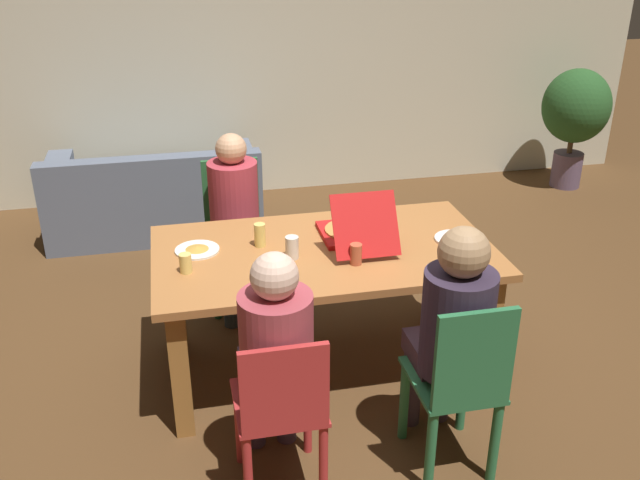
{
  "coord_description": "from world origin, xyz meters",
  "views": [
    {
      "loc": [
        -0.76,
        -3.39,
        2.46
      ],
      "look_at": [
        0.0,
        0.1,
        0.78
      ],
      "focal_mm": 39.57,
      "sensor_mm": 36.0,
      "label": 1
    }
  ],
  "objects_px": {
    "chair_2": "(459,386)",
    "person_1": "(275,349)",
    "chair_1": "(281,410)",
    "potted_plant": "(576,112)",
    "chair_0": "(234,231)",
    "dining_table": "(324,268)",
    "person_2": "(452,325)",
    "plate_1": "(456,238)",
    "couch": "(155,198)",
    "drinking_glass_1": "(292,248)",
    "drinking_glass_3": "(356,254)",
    "plate_0": "(197,249)",
    "drinking_glass_2": "(186,263)",
    "drinking_glass_0": "(260,235)",
    "pizza_box_0": "(354,231)",
    "person_0": "(235,210)"
  },
  "relations": [
    {
      "from": "chair_2",
      "to": "person_2",
      "type": "bearing_deg",
      "value": 90.0
    },
    {
      "from": "chair_1",
      "to": "person_2",
      "type": "xyz_separation_m",
      "value": [
        0.82,
        0.12,
        0.25
      ]
    },
    {
      "from": "person_0",
      "to": "pizza_box_0",
      "type": "relative_size",
      "value": 2.21
    },
    {
      "from": "drinking_glass_1",
      "to": "pizza_box_0",
      "type": "bearing_deg",
      "value": 23.52
    },
    {
      "from": "plate_0",
      "to": "drinking_glass_2",
      "type": "height_order",
      "value": "drinking_glass_2"
    },
    {
      "from": "person_1",
      "to": "drinking_glass_0",
      "type": "xyz_separation_m",
      "value": [
        0.07,
        0.92,
        0.13
      ]
    },
    {
      "from": "person_2",
      "to": "plate_1",
      "type": "height_order",
      "value": "person_2"
    },
    {
      "from": "plate_0",
      "to": "drinking_glass_3",
      "type": "height_order",
      "value": "drinking_glass_3"
    },
    {
      "from": "drinking_glass_3",
      "to": "couch",
      "type": "relative_size",
      "value": 0.07
    },
    {
      "from": "person_2",
      "to": "plate_1",
      "type": "relative_size",
      "value": 5.23
    },
    {
      "from": "drinking_glass_3",
      "to": "potted_plant",
      "type": "relative_size",
      "value": 0.1
    },
    {
      "from": "dining_table",
      "to": "person_2",
      "type": "relative_size",
      "value": 1.49
    },
    {
      "from": "person_2",
      "to": "dining_table",
      "type": "bearing_deg",
      "value": 116.86
    },
    {
      "from": "drinking_glass_0",
      "to": "potted_plant",
      "type": "bearing_deg",
      "value": 35.2
    },
    {
      "from": "person_1",
      "to": "person_2",
      "type": "bearing_deg",
      "value": -1.03
    },
    {
      "from": "chair_1",
      "to": "pizza_box_0",
      "type": "height_order",
      "value": "pizza_box_0"
    },
    {
      "from": "chair_0",
      "to": "plate_0",
      "type": "bearing_deg",
      "value": -108.22
    },
    {
      "from": "dining_table",
      "to": "person_0",
      "type": "distance_m",
      "value": 0.92
    },
    {
      "from": "chair_1",
      "to": "plate_1",
      "type": "height_order",
      "value": "chair_1"
    },
    {
      "from": "plate_1",
      "to": "couch",
      "type": "xyz_separation_m",
      "value": [
        -1.69,
        2.31,
        -0.51
      ]
    },
    {
      "from": "chair_0",
      "to": "chair_1",
      "type": "xyz_separation_m",
      "value": [
        0.0,
        -1.91,
        -0.01
      ]
    },
    {
      "from": "plate_1",
      "to": "chair_2",
      "type": "bearing_deg",
      "value": -109.97
    },
    {
      "from": "chair_0",
      "to": "person_1",
      "type": "distance_m",
      "value": 1.79
    },
    {
      "from": "chair_1",
      "to": "drinking_glass_1",
      "type": "bearing_deg",
      "value": 76.33
    },
    {
      "from": "person_2",
      "to": "pizza_box_0",
      "type": "height_order",
      "value": "person_2"
    },
    {
      "from": "pizza_box_0",
      "to": "potted_plant",
      "type": "xyz_separation_m",
      "value": [
        2.78,
        2.35,
        -0.08
      ]
    },
    {
      "from": "drinking_glass_3",
      "to": "drinking_glass_2",
      "type": "bearing_deg",
      "value": 173.86
    },
    {
      "from": "chair_2",
      "to": "drinking_glass_1",
      "type": "height_order",
      "value": "chair_2"
    },
    {
      "from": "pizza_box_0",
      "to": "dining_table",
      "type": "bearing_deg",
      "value": -153.96
    },
    {
      "from": "plate_0",
      "to": "drinking_glass_3",
      "type": "bearing_deg",
      "value": -22.45
    },
    {
      "from": "chair_1",
      "to": "couch",
      "type": "relative_size",
      "value": 0.51
    },
    {
      "from": "person_2",
      "to": "couch",
      "type": "relative_size",
      "value": 0.73
    },
    {
      "from": "chair_2",
      "to": "person_1",
      "type": "bearing_deg",
      "value": 169.65
    },
    {
      "from": "chair_0",
      "to": "person_1",
      "type": "relative_size",
      "value": 0.8
    },
    {
      "from": "chair_1",
      "to": "potted_plant",
      "type": "relative_size",
      "value": 0.77
    },
    {
      "from": "person_0",
      "to": "potted_plant",
      "type": "height_order",
      "value": "person_0"
    },
    {
      "from": "dining_table",
      "to": "drinking_glass_2",
      "type": "xyz_separation_m",
      "value": [
        -0.75,
        -0.12,
        0.17
      ]
    },
    {
      "from": "person_0",
      "to": "drinking_glass_3",
      "type": "relative_size",
      "value": 10.62
    },
    {
      "from": "person_0",
      "to": "pizza_box_0",
      "type": "xyz_separation_m",
      "value": [
        0.6,
        -0.73,
        0.12
      ]
    },
    {
      "from": "chair_1",
      "to": "plate_0",
      "type": "relative_size",
      "value": 3.65
    },
    {
      "from": "drinking_glass_3",
      "to": "chair_1",
      "type": "bearing_deg",
      "value": -125.64
    },
    {
      "from": "drinking_glass_1",
      "to": "person_2",
      "type": "bearing_deg",
      "value": -51.08
    },
    {
      "from": "chair_1",
      "to": "pizza_box_0",
      "type": "bearing_deg",
      "value": 60.11
    },
    {
      "from": "chair_0",
      "to": "potted_plant",
      "type": "bearing_deg",
      "value": 23.68
    },
    {
      "from": "dining_table",
      "to": "drinking_glass_0",
      "type": "relative_size",
      "value": 14.1
    },
    {
      "from": "person_2",
      "to": "couch",
      "type": "xyz_separation_m",
      "value": [
        -1.36,
        3.09,
        -0.46
      ]
    },
    {
      "from": "person_1",
      "to": "drinking_glass_3",
      "type": "bearing_deg",
      "value": 48.73
    },
    {
      "from": "chair_1",
      "to": "person_1",
      "type": "distance_m",
      "value": 0.26
    },
    {
      "from": "chair_0",
      "to": "drinking_glass_1",
      "type": "bearing_deg",
      "value": -78.45
    },
    {
      "from": "plate_1",
      "to": "potted_plant",
      "type": "height_order",
      "value": "potted_plant"
    }
  ]
}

